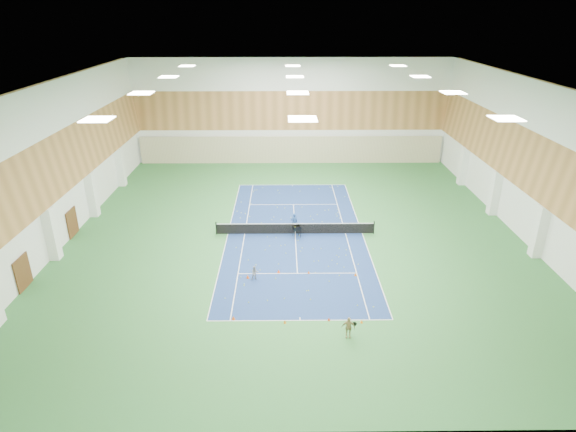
{
  "coord_description": "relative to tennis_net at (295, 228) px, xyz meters",
  "views": [
    {
      "loc": [
        -0.96,
        -35.41,
        16.84
      ],
      "look_at": [
        -0.59,
        -0.95,
        2.0
      ],
      "focal_mm": 30.0,
      "sensor_mm": 36.0,
      "label": 1
    }
  ],
  "objects": [
    {
      "name": "room_shell",
      "position": [
        0.0,
        0.0,
        5.45
      ],
      "size": [
        36.0,
        40.0,
        12.0
      ],
      "primitive_type": null,
      "color": "white",
      "rests_on": "ground"
    },
    {
      "name": "back_curtain",
      "position": [
        0.0,
        19.75,
        1.05
      ],
      "size": [
        35.4,
        0.16,
        3.2
      ],
      "primitive_type": "cube",
      "color": "#C6B793",
      "rests_on": "ground"
    },
    {
      "name": "child_apron",
      "position": [
        2.62,
        -13.45,
        0.1
      ],
      "size": [
        0.78,
        0.36,
        1.3
      ],
      "primitive_type": "imported",
      "rotation": [
        0.0,
        0.0,
        -0.06
      ],
      "color": "tan",
      "rests_on": "ground"
    },
    {
      "name": "cone_base_d",
      "position": [
        3.59,
        -12.14,
        -0.45
      ],
      "size": [
        0.18,
        0.18,
        0.19
      ],
      "primitive_type": "cone",
      "color": "orange",
      "rests_on": "ground"
    },
    {
      "name": "cone_svc_c",
      "position": [
        0.78,
        -6.4,
        -0.45
      ],
      "size": [
        0.18,
        0.18,
        0.2
      ],
      "primitive_type": "cone",
      "color": "#F15E0C",
      "rests_on": "ground"
    },
    {
      "name": "cone_svc_a",
      "position": [
        -3.4,
        -7.0,
        -0.43
      ],
      "size": [
        0.23,
        0.23,
        0.25
      ],
      "primitive_type": "cone",
      "color": "#FF540D",
      "rests_on": "ground"
    },
    {
      "name": "tennis_balls_scatter",
      "position": [
        0.0,
        0.0,
        -0.5
      ],
      "size": [
        10.57,
        22.77,
        0.07
      ],
      "primitive_type": null,
      "color": "#BED925",
      "rests_on": "ground"
    },
    {
      "name": "cone_base_a",
      "position": [
        -3.93,
        -11.74,
        -0.43
      ],
      "size": [
        0.23,
        0.23,
        0.25
      ],
      "primitive_type": "cone",
      "color": "#D54E0B",
      "rests_on": "ground"
    },
    {
      "name": "coach",
      "position": [
        -0.08,
        0.6,
        0.22
      ],
      "size": [
        0.65,
        0.52,
        1.55
      ],
      "primitive_type": "imported",
      "rotation": [
        0.0,
        0.0,
        3.44
      ],
      "color": "navy",
      "rests_on": "ground"
    },
    {
      "name": "door_left_a",
      "position": [
        -17.92,
        -8.0,
        0.55
      ],
      "size": [
        0.08,
        1.8,
        2.2
      ],
      "primitive_type": "cube",
      "color": "#593319",
      "rests_on": "ground"
    },
    {
      "name": "wood_cladding",
      "position": [
        0.0,
        0.0,
        7.45
      ],
      "size": [
        36.0,
        40.0,
        8.0
      ],
      "primitive_type": null,
      "color": "#B07741",
      "rests_on": "room_shell"
    },
    {
      "name": "court_surface",
      "position": [
        0.0,
        0.0,
        -0.55
      ],
      "size": [
        10.97,
        23.77,
        0.01
      ],
      "primitive_type": "cube",
      "color": "navy",
      "rests_on": "ground"
    },
    {
      "name": "ground",
      "position": [
        0.0,
        0.0,
        -0.55
      ],
      "size": [
        40.0,
        40.0,
        0.0
      ],
      "primitive_type": "plane",
      "color": "#2E6B32",
      "rests_on": "ground"
    },
    {
      "name": "ceiling_light_grid",
      "position": [
        0.0,
        0.0,
        11.37
      ],
      "size": [
        21.4,
        25.4,
        0.06
      ],
      "primitive_type": null,
      "color": "white",
      "rests_on": "room_shell"
    },
    {
      "name": "child_court",
      "position": [
        -2.89,
        -7.2,
        -0.03
      ],
      "size": [
        0.59,
        0.51,
        1.03
      ],
      "primitive_type": "imported",
      "rotation": [
        0.0,
        0.0,
        0.27
      ],
      "color": "gray",
      "rests_on": "ground"
    },
    {
      "name": "tennis_net",
      "position": [
        0.0,
        0.0,
        0.0
      ],
      "size": [
        12.8,
        0.1,
        1.1
      ],
      "primitive_type": null,
      "color": "black",
      "rests_on": "ground"
    },
    {
      "name": "cone_svc_d",
      "position": [
        3.99,
        -6.74,
        -0.43
      ],
      "size": [
        0.21,
        0.21,
        0.23
      ],
      "primitive_type": "cone",
      "color": "#D9600B",
      "rests_on": "ground"
    },
    {
      "name": "door_left_b",
      "position": [
        -17.92,
        0.0,
        0.55
      ],
      "size": [
        0.08,
        1.8,
        2.2
      ],
      "primitive_type": "cube",
      "color": "#593319",
      "rests_on": "ground"
    },
    {
      "name": "ball_cart",
      "position": [
        0.11,
        -0.6,
        -0.05
      ],
      "size": [
        0.73,
        0.73,
        1.01
      ],
      "primitive_type": null,
      "rotation": [
        0.0,
        0.0,
        0.32
      ],
      "color": "black",
      "rests_on": "ground"
    },
    {
      "name": "cone_svc_b",
      "position": [
        -1.3,
        -6.27,
        -0.43
      ],
      "size": [
        0.22,
        0.22,
        0.24
      ],
      "primitive_type": "cone",
      "color": "#FF430D",
      "rests_on": "ground"
    },
    {
      "name": "cone_base_c",
      "position": [
        1.7,
        -11.89,
        -0.46
      ],
      "size": [
        0.17,
        0.17,
        0.19
      ],
      "primitive_type": "cone",
      "color": "#E23E0B",
      "rests_on": "ground"
    },
    {
      "name": "cone_base_b",
      "position": [
        -0.9,
        -12.12,
        -0.45
      ],
      "size": [
        0.18,
        0.18,
        0.19
      ],
      "primitive_type": "cone",
      "color": "orange",
      "rests_on": "ground"
    }
  ]
}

